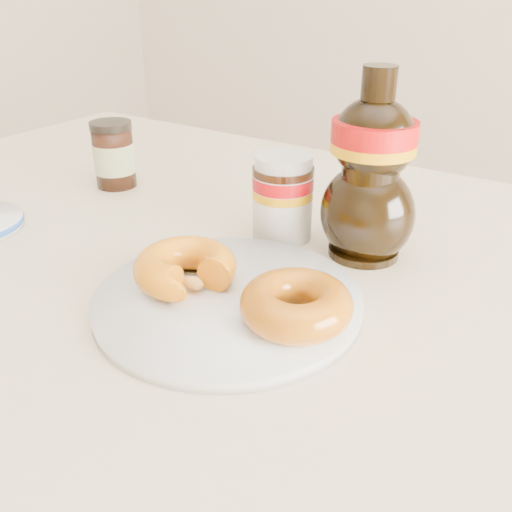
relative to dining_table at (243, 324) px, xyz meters
The scene contains 7 objects.
dining_table is the anchor object (origin of this frame).
plate 0.13m from the dining_table, 63.31° to the right, with size 0.27×0.27×0.01m.
donut_bitten 0.14m from the dining_table, 94.55° to the right, with size 0.10×0.10×0.04m, color #C6600B.
donut_whole 0.19m from the dining_table, 35.56° to the right, with size 0.10×0.10×0.04m, color #9F560A.
nutella_jar 0.17m from the dining_table, 90.45° to the left, with size 0.07×0.07×0.10m.
syrup_bottle 0.24m from the dining_table, 43.16° to the left, with size 0.11×0.09×0.21m, color black, non-canonical shape.
dark_jar 0.35m from the dining_table, 161.37° to the left, with size 0.06×0.06×0.10m.
Camera 1 is at (0.33, -0.37, 1.05)m, focal length 40.00 mm.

